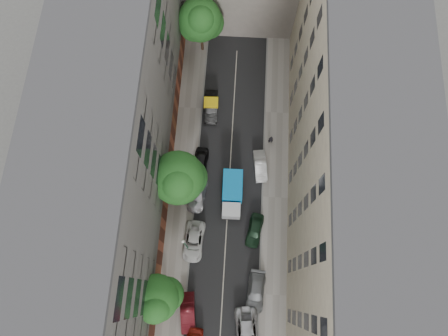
# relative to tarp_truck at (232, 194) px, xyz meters

# --- Properties ---
(ground) EXTENTS (120.00, 120.00, 0.00)m
(ground) POSITION_rel_tarp_truck_xyz_m (-0.42, 0.20, -1.40)
(ground) COLOR #4C4C49
(ground) RESTS_ON ground
(road_surface) EXTENTS (8.00, 44.00, 0.02)m
(road_surface) POSITION_rel_tarp_truck_xyz_m (-0.42, 0.20, -1.39)
(road_surface) COLOR black
(road_surface) RESTS_ON ground
(sidewalk_left) EXTENTS (3.00, 44.00, 0.15)m
(sidewalk_left) POSITION_rel_tarp_truck_xyz_m (-5.92, 0.20, -1.33)
(sidewalk_left) COLOR gray
(sidewalk_left) RESTS_ON ground
(sidewalk_right) EXTENTS (3.00, 44.00, 0.15)m
(sidewalk_right) POSITION_rel_tarp_truck_xyz_m (5.08, 0.20, -1.33)
(sidewalk_right) COLOR gray
(sidewalk_right) RESTS_ON ground
(building_left) EXTENTS (8.00, 44.00, 20.00)m
(building_left) POSITION_rel_tarp_truck_xyz_m (-11.42, 0.20, 8.60)
(building_left) COLOR #514E4C
(building_left) RESTS_ON ground
(building_right) EXTENTS (8.00, 44.00, 20.00)m
(building_right) POSITION_rel_tarp_truck_xyz_m (10.58, 0.20, 8.60)
(building_right) COLOR #C4B798
(building_right) RESTS_ON ground
(tarp_truck) EXTENTS (2.30, 5.53, 2.54)m
(tarp_truck) POSITION_rel_tarp_truck_xyz_m (0.00, 0.00, 0.00)
(tarp_truck) COLOR black
(tarp_truck) RESTS_ON ground
(car_left_1) EXTENTS (2.00, 4.45, 1.42)m
(car_left_1) POSITION_rel_tarp_truck_xyz_m (-4.02, -13.20, -0.69)
(car_left_1) COLOR #4E0F15
(car_left_1) RESTS_ON ground
(car_left_2) EXTENTS (2.43, 4.84, 1.32)m
(car_left_2) POSITION_rel_tarp_truck_xyz_m (-4.02, -5.60, -0.74)
(car_left_2) COLOR silver
(car_left_2) RESTS_ON ground
(car_left_3) EXTENTS (2.48, 4.91, 1.37)m
(car_left_3) POSITION_rel_tarp_truck_xyz_m (-4.02, -0.00, -0.72)
(car_left_3) COLOR #B0AFB4
(car_left_3) RESTS_ON ground
(car_left_4) EXTENTS (1.98, 4.30, 1.43)m
(car_left_4) POSITION_rel_tarp_truck_xyz_m (-4.02, 3.60, -0.69)
(car_left_4) COLOR black
(car_left_4) RESTS_ON ground
(car_left_5) EXTENTS (1.75, 4.57, 1.49)m
(car_left_5) POSITION_rel_tarp_truck_xyz_m (-3.22, 11.20, -0.66)
(car_left_5) COLOR black
(car_left_5) RESTS_ON ground
(car_right_0) EXTENTS (3.01, 5.54, 1.47)m
(car_right_0) POSITION_rel_tarp_truck_xyz_m (2.38, -14.80, -0.66)
(car_right_0) COLOR #B7B7BC
(car_right_0) RESTS_ON ground
(car_right_1) EXTENTS (2.24, 4.76, 1.34)m
(car_right_1) POSITION_rel_tarp_truck_xyz_m (3.18, -10.60, -0.73)
(car_right_1) COLOR slate
(car_right_1) RESTS_ON ground
(car_right_2) EXTENTS (2.27, 4.20, 1.36)m
(car_right_2) POSITION_rel_tarp_truck_xyz_m (2.80, -3.94, -0.72)
(car_right_2) COLOR black
(car_right_2) RESTS_ON ground
(car_right_3) EXTENTS (1.91, 4.11, 1.31)m
(car_right_3) POSITION_rel_tarp_truck_xyz_m (3.18, 3.80, -0.75)
(car_right_3) COLOR silver
(car_right_3) RESTS_ON ground
(tree_near) EXTENTS (4.96, 4.63, 8.15)m
(tree_near) POSITION_rel_tarp_truck_xyz_m (-6.72, -11.94, 4.22)
(tree_near) COLOR #382619
(tree_near) RESTS_ON sidewalk_left
(tree_mid) EXTENTS (5.92, 5.74, 9.05)m
(tree_mid) POSITION_rel_tarp_truck_xyz_m (-5.65, 0.05, 4.67)
(tree_mid) COLOR #382619
(tree_mid) RESTS_ON sidewalk_left
(tree_far) EXTENTS (5.49, 5.24, 8.72)m
(tree_far) POSITION_rel_tarp_truck_xyz_m (-4.92, 19.80, 4.53)
(tree_far) COLOR #382619
(tree_far) RESTS_ON sidewalk_left
(lamp_post) EXTENTS (0.36, 0.36, 6.38)m
(lamp_post) POSITION_rel_tarp_truck_xyz_m (-4.62, -6.36, 2.68)
(lamp_post) COLOR #1A5B39
(lamp_post) RESTS_ON sidewalk_left
(pedestrian) EXTENTS (0.60, 0.40, 1.64)m
(pedestrian) POSITION_rel_tarp_truck_xyz_m (4.31, 7.13, -0.43)
(pedestrian) COLOR black
(pedestrian) RESTS_ON sidewalk_right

